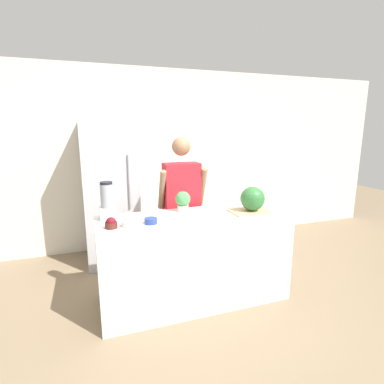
{
  "coord_description": "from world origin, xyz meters",
  "views": [
    {
      "loc": [
        -0.96,
        -2.35,
        1.77
      ],
      "look_at": [
        0.0,
        0.4,
        1.14
      ],
      "focal_mm": 28.0,
      "sensor_mm": 36.0,
      "label": 1
    }
  ],
  "objects_px": {
    "refrigerator": "(110,192)",
    "bowl_small_blue": "(151,221)",
    "person": "(182,206)",
    "blender": "(107,202)",
    "bowl_cherries": "(111,224)",
    "watermelon": "(252,199)",
    "bowl_cream": "(130,223)",
    "potted_plant": "(183,201)"
  },
  "relations": [
    {
      "from": "bowl_cherries",
      "to": "bowl_cream",
      "type": "xyz_separation_m",
      "value": [
        0.17,
        0.0,
        -0.01
      ]
    },
    {
      "from": "potted_plant",
      "to": "bowl_cherries",
      "type": "bearing_deg",
      "value": -157.48
    },
    {
      "from": "refrigerator",
      "to": "person",
      "type": "height_order",
      "value": "refrigerator"
    },
    {
      "from": "refrigerator",
      "to": "watermelon",
      "type": "height_order",
      "value": "refrigerator"
    },
    {
      "from": "potted_plant",
      "to": "blender",
      "type": "bearing_deg",
      "value": -177.86
    },
    {
      "from": "refrigerator",
      "to": "bowl_small_blue",
      "type": "distance_m",
      "value": 1.37
    },
    {
      "from": "potted_plant",
      "to": "refrigerator",
      "type": "bearing_deg",
      "value": 123.15
    },
    {
      "from": "person",
      "to": "bowl_cherries",
      "type": "distance_m",
      "value": 1.09
    },
    {
      "from": "bowl_small_blue",
      "to": "blender",
      "type": "height_order",
      "value": "blender"
    },
    {
      "from": "bowl_cherries",
      "to": "bowl_small_blue",
      "type": "bearing_deg",
      "value": 1.55
    },
    {
      "from": "bowl_cream",
      "to": "bowl_small_blue",
      "type": "relative_size",
      "value": 1.36
    },
    {
      "from": "bowl_cream",
      "to": "potted_plant",
      "type": "xyz_separation_m",
      "value": [
        0.6,
        0.32,
        0.08
      ]
    },
    {
      "from": "watermelon",
      "to": "bowl_small_blue",
      "type": "relative_size",
      "value": 2.14
    },
    {
      "from": "bowl_cherries",
      "to": "blender",
      "type": "height_order",
      "value": "blender"
    },
    {
      "from": "potted_plant",
      "to": "bowl_small_blue",
      "type": "bearing_deg",
      "value": -143.08
    },
    {
      "from": "watermelon",
      "to": "bowl_small_blue",
      "type": "xyz_separation_m",
      "value": [
        -1.1,
        -0.05,
        -0.12
      ]
    },
    {
      "from": "blender",
      "to": "refrigerator",
      "type": "bearing_deg",
      "value": 84.47
    },
    {
      "from": "refrigerator",
      "to": "potted_plant",
      "type": "bearing_deg",
      "value": -56.85
    },
    {
      "from": "refrigerator",
      "to": "person",
      "type": "relative_size",
      "value": 1.13
    },
    {
      "from": "watermelon",
      "to": "bowl_small_blue",
      "type": "height_order",
      "value": "watermelon"
    },
    {
      "from": "watermelon",
      "to": "potted_plant",
      "type": "xyz_separation_m",
      "value": [
        -0.69,
        0.26,
        -0.03
      ]
    },
    {
      "from": "person",
      "to": "bowl_cherries",
      "type": "bearing_deg",
      "value": -142.63
    },
    {
      "from": "person",
      "to": "bowl_small_blue",
      "type": "height_order",
      "value": "person"
    },
    {
      "from": "potted_plant",
      "to": "person",
      "type": "bearing_deg",
      "value": 74.85
    },
    {
      "from": "refrigerator",
      "to": "bowl_cream",
      "type": "distance_m",
      "value": 1.35
    },
    {
      "from": "refrigerator",
      "to": "bowl_cream",
      "type": "bearing_deg",
      "value": -86.86
    },
    {
      "from": "bowl_cream",
      "to": "blender",
      "type": "bearing_deg",
      "value": 121.59
    },
    {
      "from": "refrigerator",
      "to": "bowl_small_blue",
      "type": "xyz_separation_m",
      "value": [
        0.26,
        -1.34,
        -0.02
      ]
    },
    {
      "from": "refrigerator",
      "to": "person",
      "type": "xyz_separation_m",
      "value": [
        0.77,
        -0.69,
        -0.08
      ]
    },
    {
      "from": "person",
      "to": "potted_plant",
      "type": "height_order",
      "value": "person"
    },
    {
      "from": "blender",
      "to": "bowl_cherries",
      "type": "bearing_deg",
      "value": -88.69
    },
    {
      "from": "refrigerator",
      "to": "bowl_cream",
      "type": "height_order",
      "value": "refrigerator"
    },
    {
      "from": "watermelon",
      "to": "blender",
      "type": "distance_m",
      "value": 1.49
    },
    {
      "from": "refrigerator",
      "to": "bowl_cherries",
      "type": "distance_m",
      "value": 1.36
    },
    {
      "from": "watermelon",
      "to": "bowl_small_blue",
      "type": "bearing_deg",
      "value": -177.56
    },
    {
      "from": "bowl_cream",
      "to": "potted_plant",
      "type": "height_order",
      "value": "potted_plant"
    },
    {
      "from": "watermelon",
      "to": "bowl_cream",
      "type": "xyz_separation_m",
      "value": [
        -1.29,
        -0.05,
        -0.11
      ]
    },
    {
      "from": "bowl_cream",
      "to": "refrigerator",
      "type": "bearing_deg",
      "value": 93.14
    },
    {
      "from": "person",
      "to": "watermelon",
      "type": "height_order",
      "value": "person"
    },
    {
      "from": "person",
      "to": "bowl_cream",
      "type": "relative_size",
      "value": 10.21
    },
    {
      "from": "bowl_small_blue",
      "to": "potted_plant",
      "type": "relative_size",
      "value": 0.56
    },
    {
      "from": "bowl_cream",
      "to": "bowl_small_blue",
      "type": "distance_m",
      "value": 0.19
    }
  ]
}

